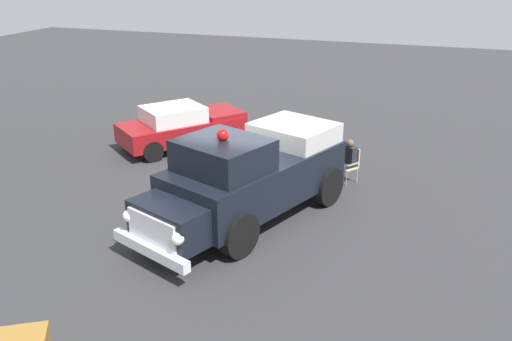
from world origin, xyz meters
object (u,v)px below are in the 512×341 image
(lawn_chair_near_truck, at_px, (350,162))
(spectator_seated, at_px, (347,160))
(classic_hot_rod, at_px, (183,125))
(lawn_chair_by_car, at_px, (278,156))
(vintage_fire_truck, at_px, (250,175))

(lawn_chair_near_truck, xyz_separation_m, spectator_seated, (-0.11, 0.08, 0.11))
(classic_hot_rod, distance_m, lawn_chair_by_car, 4.13)
(vintage_fire_truck, height_order, classic_hot_rod, vintage_fire_truck)
(classic_hot_rod, bearing_deg, lawn_chair_by_car, -110.32)
(vintage_fire_truck, distance_m, lawn_chair_by_car, 3.13)
(classic_hot_rod, height_order, lawn_chair_near_truck, classic_hot_rod)
(vintage_fire_truck, xyz_separation_m, classic_hot_rod, (4.50, 4.08, -0.45))
(vintage_fire_truck, bearing_deg, lawn_chair_near_truck, -30.17)
(classic_hot_rod, relative_size, lawn_chair_near_truck, 4.49)
(vintage_fire_truck, height_order, spectator_seated, vintage_fire_truck)
(lawn_chair_near_truck, bearing_deg, classic_hot_rod, 78.56)
(vintage_fire_truck, height_order, lawn_chair_by_car, vintage_fire_truck)
(lawn_chair_near_truck, bearing_deg, lawn_chair_by_car, 95.96)
(lawn_chair_by_car, bearing_deg, lawn_chair_near_truck, -84.04)
(lawn_chair_by_car, bearing_deg, vintage_fire_truck, -176.09)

